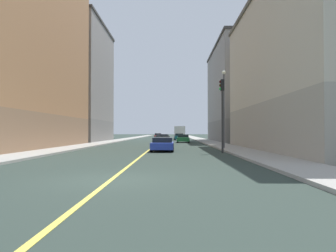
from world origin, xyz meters
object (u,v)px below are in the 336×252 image
object	(u,v)px
box_truck	(179,132)
building_left_mid	(241,94)
traffic_light_left_near	(222,105)
car_red	(158,136)
car_teal	(179,137)
car_maroon	(164,139)
building_right_corner	(13,31)
car_blue	(163,144)
car_green	(183,139)
building_right_midblock	(78,83)
street_lamp_left_near	(224,101)
building_left_near	(308,70)
car_white	(162,140)
car_yellow	(162,141)

from	to	relation	value
box_truck	building_left_mid	bearing A→B (deg)	-62.99
traffic_light_left_near	box_truck	distance (m)	48.67
car_red	car_teal	bearing A→B (deg)	-73.94
traffic_light_left_near	car_maroon	distance (m)	24.59
building_right_corner	car_blue	world-z (taller)	building_right_corner
traffic_light_left_near	car_teal	distance (m)	38.20
car_green	building_right_corner	bearing A→B (deg)	-134.90
building_left_mid	building_right_midblock	distance (m)	27.93
car_red	traffic_light_left_near	bearing A→B (deg)	-82.22
car_green	street_lamp_left_near	bearing A→B (deg)	-80.31
car_blue	car_red	world-z (taller)	car_red
car_red	building_right_midblock	bearing A→B (deg)	-114.75
car_teal	box_truck	xyz separation A→B (m)	(0.35, 10.59, 0.92)
street_lamp_left_near	building_right_corner	bearing A→B (deg)	176.88
building_right_midblock	box_truck	distance (m)	28.37
building_left_near	building_right_corner	xyz separation A→B (m)	(-27.86, 4.00, 4.78)
building_right_corner	traffic_light_left_near	xyz separation A→B (m)	(20.02, -6.49, -8.05)
car_white	street_lamp_left_near	bearing A→B (deg)	-60.58
traffic_light_left_near	car_white	xyz separation A→B (m)	(-5.28, 16.50, -3.12)
street_lamp_left_near	car_yellow	size ratio (longest dim) A/B	1.65
building_right_corner	car_teal	xyz separation A→B (m)	(17.42, 31.50, -11.18)
street_lamp_left_near	car_blue	size ratio (longest dim) A/B	1.63
building_left_mid	car_green	world-z (taller)	building_left_mid
car_yellow	building_right_midblock	bearing A→B (deg)	129.72
building_right_corner	traffic_light_left_near	size ratio (longest dim) A/B	4.07
car_maroon	box_truck	world-z (taller)	box_truck
building_left_near	traffic_light_left_near	bearing A→B (deg)	-162.39
box_truck	car_maroon	bearing A→B (deg)	-97.03
traffic_light_left_near	car_green	xyz separation A→B (m)	(-2.23, 24.34, -3.16)
car_yellow	car_teal	xyz separation A→B (m)	(2.49, 27.86, 0.05)
car_yellow	car_blue	distance (m)	7.58
traffic_light_left_near	car_maroon	size ratio (longest dim) A/B	1.39
building_right_corner	car_green	distance (m)	27.59
box_truck	car_white	bearing A→B (deg)	-95.41
building_left_near	building_left_mid	bearing A→B (deg)	90.00
building_right_midblock	car_maroon	xyz separation A→B (m)	(14.72, -4.30, -9.32)
car_maroon	box_truck	distance (m)	24.98
building_right_corner	box_truck	xyz separation A→B (m)	(17.78, 42.09, -10.26)
car_white	car_green	bearing A→B (deg)	68.73
building_left_near	building_right_corner	bearing A→B (deg)	171.83
car_white	car_teal	bearing A→B (deg)	82.88
car_blue	street_lamp_left_near	bearing A→B (deg)	25.61
car_teal	car_maroon	bearing A→B (deg)	-100.80
box_truck	car_yellow	bearing A→B (deg)	-94.22
building_right_corner	car_maroon	distance (m)	25.34
traffic_light_left_near	street_lamp_left_near	xyz separation A→B (m)	(1.02, 5.34, 0.84)
building_right_midblock	car_green	bearing A→B (deg)	-11.95
car_yellow	car_maroon	bearing A→B (deg)	90.91
building_right_midblock	car_teal	distance (m)	22.08
car_yellow	car_green	bearing A→B (deg)	78.64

